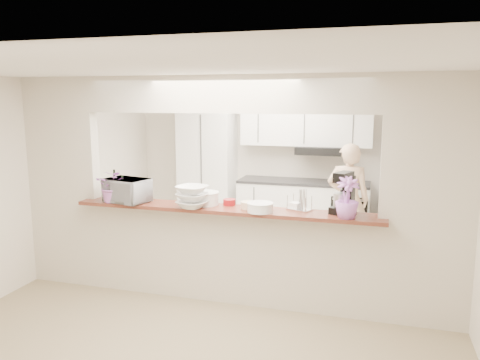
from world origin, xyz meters
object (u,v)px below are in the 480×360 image
at_px(toaster_oven, 127,190).
at_px(stand_mixer, 344,195).
at_px(refrigerator, 408,192).
at_px(person, 348,200).

xyz_separation_m(toaster_oven, stand_mixer, (2.41, 0.16, 0.06)).
height_order(refrigerator, person, refrigerator).
height_order(refrigerator, stand_mixer, refrigerator).
bearing_deg(refrigerator, person, -141.29).
relative_size(stand_mixer, person, 0.26).
distance_m(stand_mixer, person, 1.96).
distance_m(toaster_oven, person, 3.16).
distance_m(refrigerator, stand_mixer, 2.74).
xyz_separation_m(refrigerator, stand_mixer, (-0.79, -2.59, 0.43)).
bearing_deg(refrigerator, stand_mixer, -107.08).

